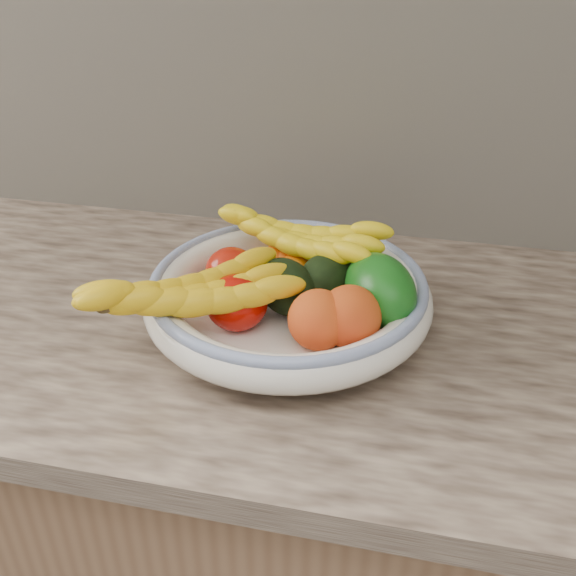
{
  "coord_description": "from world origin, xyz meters",
  "views": [
    {
      "loc": [
        0.16,
        0.93,
        1.41
      ],
      "look_at": [
        0.0,
        1.66,
        0.96
      ],
      "focal_mm": 40.0,
      "sensor_mm": 36.0,
      "label": 1
    }
  ],
  "objects_px": {
    "fruit_bowl": "(288,295)",
    "banana_bunch_front": "(191,299)",
    "green_mango": "(380,290)",
    "banana_bunch_back": "(298,242)"
  },
  "relations": [
    {
      "from": "fruit_bowl",
      "to": "banana_bunch_front",
      "type": "distance_m",
      "value": 0.14
    },
    {
      "from": "fruit_bowl",
      "to": "green_mango",
      "type": "distance_m",
      "value": 0.13
    },
    {
      "from": "green_mango",
      "to": "banana_bunch_front",
      "type": "relative_size",
      "value": 0.43
    },
    {
      "from": "green_mango",
      "to": "banana_bunch_front",
      "type": "xyz_separation_m",
      "value": [
        -0.23,
        -0.08,
        0.01
      ]
    },
    {
      "from": "fruit_bowl",
      "to": "banana_bunch_front",
      "type": "xyz_separation_m",
      "value": [
        -0.11,
        -0.09,
        0.03
      ]
    },
    {
      "from": "banana_bunch_back",
      "to": "banana_bunch_front",
      "type": "xyz_separation_m",
      "value": [
        -0.1,
        -0.17,
        -0.01
      ]
    },
    {
      "from": "fruit_bowl",
      "to": "green_mango",
      "type": "bearing_deg",
      "value": -2.71
    },
    {
      "from": "green_mango",
      "to": "banana_bunch_front",
      "type": "bearing_deg",
      "value": 168.02
    },
    {
      "from": "banana_bunch_front",
      "to": "green_mango",
      "type": "bearing_deg",
      "value": -17.81
    },
    {
      "from": "green_mango",
      "to": "fruit_bowl",
      "type": "bearing_deg",
      "value": 145.71
    }
  ]
}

